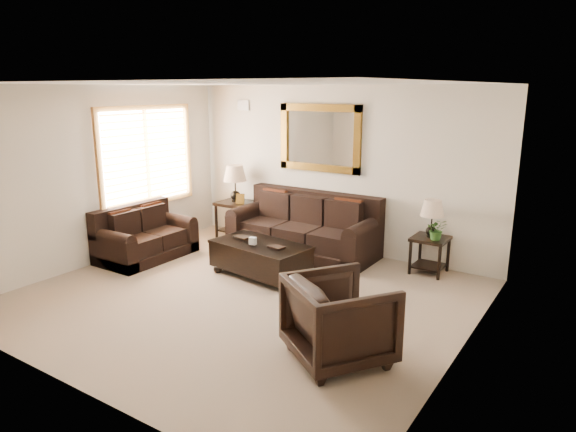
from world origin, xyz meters
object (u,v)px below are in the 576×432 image
Objects in this scene: end_table_left at (235,190)px; loveseat at (144,239)px; end_table_right at (431,226)px; coffee_table at (260,255)px; sofa at (305,232)px; armchair at (340,315)px.

loveseat is at bearing -105.14° from end_table_left.
end_table_right is 0.73× the size of coffee_table.
end_table_right reaches higher than coffee_table.
sofa reaches higher than armchair.
armchair is (0.05, -2.93, -0.25)m from end_table_right.
sofa is 1.84× the size of end_table_left.
armchair is at bearing -38.40° from end_table_left.
armchair is at bearing -28.52° from coffee_table.
armchair reaches higher than coffee_table.
loveseat is (-2.03, -1.62, -0.05)m from sofa.
end_table_right is 1.17× the size of armchair.
end_table_right reaches higher than armchair.
armchair is (2.07, -1.50, 0.17)m from coffee_table.
sofa is 2.07m from end_table_right.
end_table_right is at bearing -54.01° from armchair.
loveseat is at bearing -162.43° from coffee_table.
loveseat is 4.46m from end_table_right.
end_table_left is (0.47, 1.75, 0.55)m from loveseat.
end_table_right reaches higher than loveseat.
loveseat is 0.99× the size of coffee_table.
sofa is at bearing -174.81° from end_table_right.
end_table_left is at bearing -3.46° from armchair.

